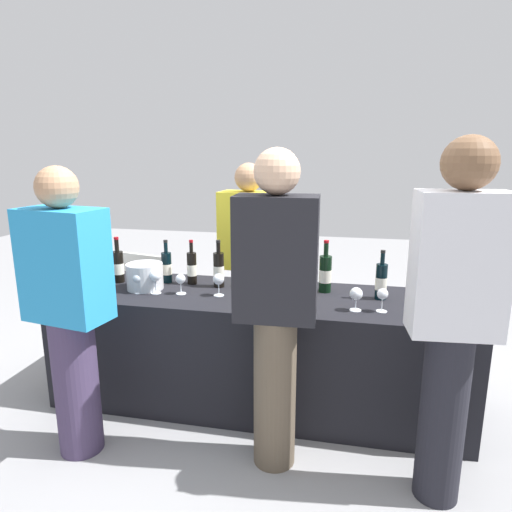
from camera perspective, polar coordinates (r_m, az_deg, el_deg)
The scene contains 21 objects.
ground_plane at distance 3.18m, azimuth 0.00°, elevation -17.71°, with size 12.00×12.00×0.00m, color gray.
tasting_table at distance 3.00m, azimuth 0.00°, elevation -11.62°, with size 2.59×0.72×0.74m, color black.
wine_bottle_0 at distance 3.24m, azimuth -16.98°, elevation -1.24°, with size 0.08×0.08×0.32m.
wine_bottle_1 at distance 3.16m, azimuth -11.20°, elevation -1.37°, with size 0.07×0.07×0.30m.
wine_bottle_2 at distance 3.09m, azimuth -8.09°, elevation -1.49°, with size 0.07×0.07×0.30m.
wine_bottle_3 at distance 3.00m, azimuth -4.72°, elevation -1.70°, with size 0.07×0.07×0.32m.
wine_bottle_4 at distance 2.99m, azimuth 1.03°, elevation -1.92°, with size 0.08×0.08×0.30m.
wine_bottle_5 at distance 2.92m, azimuth 8.72°, elevation -2.17°, with size 0.08×0.08×0.34m.
wine_bottle_6 at distance 2.86m, azimuth 15.50°, elevation -3.07°, with size 0.07×0.07×0.31m.
wine_glass_0 at distance 2.96m, azimuth -14.66°, elevation -2.77°, with size 0.07×0.07×0.13m.
wine_glass_1 at distance 2.93m, azimuth -12.59°, elevation -2.59°, with size 0.07×0.07×0.15m.
wine_glass_2 at distance 2.89m, azimuth -9.49°, elevation -2.99°, with size 0.06×0.06×0.13m.
wine_glass_3 at distance 2.82m, azimuth -4.74°, elevation -3.05°, with size 0.07×0.07×0.14m.
wine_glass_4 at distance 2.62m, azimuth 12.50°, elevation -4.79°, with size 0.07×0.07×0.14m.
wine_glass_5 at distance 2.64m, azimuth 15.66°, elevation -4.76°, with size 0.06×0.06×0.14m.
ice_bucket at distance 3.05m, azimuth -13.83°, elevation -2.49°, with size 0.24×0.24×0.17m, color silver.
server_pouring at distance 3.40m, azimuth -0.88°, elevation -0.52°, with size 0.44×0.28×1.54m.
guest_0 at distance 2.56m, azimuth -22.51°, elevation -6.04°, with size 0.46×0.30×1.56m.
guest_1 at distance 2.26m, azimuth 2.50°, elevation -5.95°, with size 0.41×0.23×1.65m.
guest_2 at distance 2.19m, azimuth 23.62°, elevation -6.68°, with size 0.40×0.24×1.70m.
menu_board at distance 4.10m, azimuth -13.86°, elevation -4.97°, with size 0.45×0.03×0.76m, color white.
Camera 1 is at (0.56, -2.67, 1.64)m, focal length 31.74 mm.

